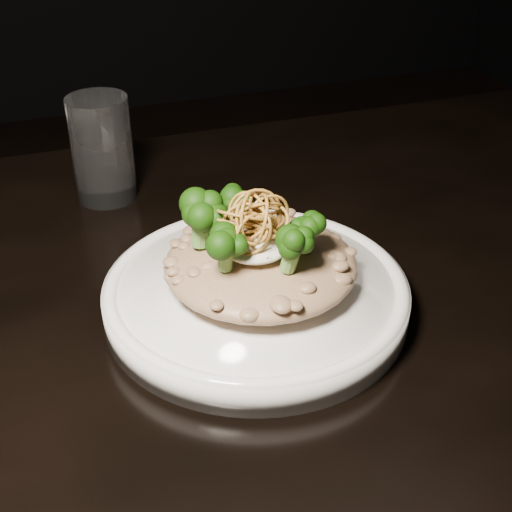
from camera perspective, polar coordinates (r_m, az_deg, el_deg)
The scene contains 7 objects.
table at distance 0.67m, azimuth 0.60°, elevation -10.00°, with size 1.10×0.80×0.75m.
plate at distance 0.61m, azimuth 0.00°, elevation -3.29°, with size 0.26×0.26×0.03m, color white.
risotto at distance 0.60m, azimuth 0.37°, elevation -0.63°, with size 0.16×0.16×0.04m, color brown.
broccoli at distance 0.57m, azimuth -0.40°, elevation 2.44°, with size 0.12×0.12×0.04m, color black, non-canonical shape.
cheese at distance 0.57m, azimuth -0.09°, elevation 0.94°, with size 0.06×0.06×0.02m, color white.
shallots at distance 0.56m, azimuth -0.08°, elevation 3.10°, with size 0.05×0.05×0.03m, color brown, non-canonical shape.
drinking_glass at distance 0.79m, azimuth -12.20°, elevation 8.36°, with size 0.06×0.06×0.11m, color silver.
Camera 1 is at (-0.17, -0.46, 1.12)m, focal length 50.00 mm.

